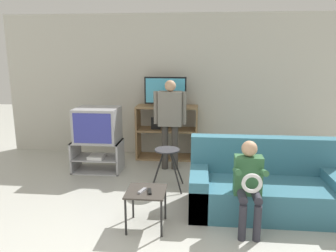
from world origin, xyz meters
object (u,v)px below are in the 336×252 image
at_px(couch, 265,188).
at_px(folding_stool, 167,156).
at_px(tv_stand, 98,156).
at_px(person_seated_child, 249,180).
at_px(television_main, 98,125).
at_px(person_standing_adult, 170,117).
at_px(television_flat, 165,92).
at_px(remote_control_white, 142,191).
at_px(remote_control_black, 150,191).
at_px(snack_table, 146,196).
at_px(media_shelf, 167,132).

bearing_deg(couch, folding_stool, 157.48).
xyz_separation_m(tv_stand, person_seated_child, (2.19, -1.63, 0.33)).
distance_m(television_main, person_standing_adult, 1.17).
distance_m(television_flat, remote_control_white, 2.60).
bearing_deg(remote_control_black, remote_control_white, 160.97).
bearing_deg(remote_control_white, folding_stool, 100.93).
xyz_separation_m(folding_stool, remote_control_black, (-0.08, -1.13, -0.04)).
distance_m(tv_stand, person_seated_child, 2.75).
bearing_deg(remote_control_black, person_standing_adult, 76.69).
bearing_deg(person_seated_child, remote_control_white, -175.43).
distance_m(remote_control_white, couch, 1.55).
bearing_deg(tv_stand, remote_control_white, -58.63).
bearing_deg(folding_stool, snack_table, -96.30).
distance_m(television_flat, remote_control_black, 2.61).
bearing_deg(couch, snack_table, -157.70).
bearing_deg(remote_control_white, person_seated_child, 23.56).
distance_m(snack_table, couch, 1.50).
bearing_deg(tv_stand, snack_table, -57.29).
height_order(remote_control_black, person_standing_adult, person_standing_adult).
bearing_deg(folding_stool, person_standing_adult, 92.59).
bearing_deg(tv_stand, person_seated_child, -36.61).
distance_m(snack_table, remote_control_black, 0.09).
bearing_deg(folding_stool, television_main, 152.97).
relative_size(tv_stand, snack_table, 1.82).
distance_m(remote_control_white, person_seated_child, 1.16).
relative_size(tv_stand, media_shelf, 0.71).
relative_size(person_standing_adult, person_seated_child, 1.50).
xyz_separation_m(television_main, couch, (2.45, -1.13, -0.50)).
distance_m(media_shelf, folding_stool, 1.39).
distance_m(television_flat, person_standing_adult, 0.65).
bearing_deg(tv_stand, person_standing_adult, 10.04).
height_order(television_flat, folding_stool, television_flat).
relative_size(media_shelf, folding_stool, 1.88).
xyz_separation_m(remote_control_black, couch, (1.34, 0.61, -0.16)).
height_order(television_flat, remote_control_black, television_flat).
bearing_deg(media_shelf, television_flat, -131.92).
height_order(remote_control_white, couch, couch).
height_order(person_standing_adult, person_seated_child, person_standing_adult).
bearing_deg(folding_stool, person_seated_child, -46.25).
bearing_deg(remote_control_white, tv_stand, 140.37).
height_order(television_main, media_shelf, television_main).
distance_m(tv_stand, couch, 2.72).
bearing_deg(television_flat, snack_table, -88.87).
xyz_separation_m(media_shelf, folding_stool, (0.14, -1.38, -0.02)).
relative_size(couch, person_seated_child, 1.86).
bearing_deg(person_standing_adult, snack_table, -92.54).
xyz_separation_m(television_main, person_standing_adult, (1.15, 0.20, 0.11)).
xyz_separation_m(snack_table, person_seated_child, (1.11, 0.06, 0.20)).
bearing_deg(couch, media_shelf, 126.43).
height_order(television_main, person_seated_child, television_main).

